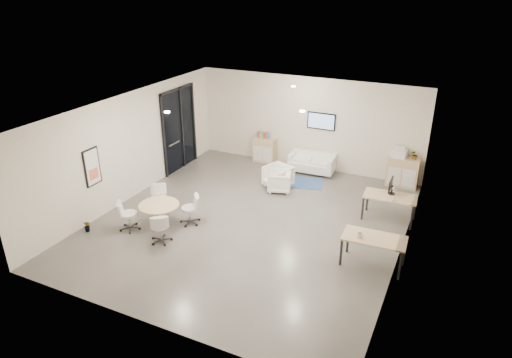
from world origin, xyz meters
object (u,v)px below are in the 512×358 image
object	(u,v)px
desk_rear	(390,198)
armchair_right	(278,175)
armchair_left	(279,180)
round_table	(159,207)
loveseat	(312,163)
desk_front	(374,240)
sideboard_right	(403,172)
sideboard_left	(265,150)

from	to	relation	value
desk_rear	armchair_right	bearing A→B (deg)	165.83
armchair_left	desk_rear	size ratio (longest dim) A/B	0.50
round_table	loveseat	bearing A→B (deg)	65.00
desk_front	round_table	distance (m)	5.64
sideboard_right	round_table	world-z (taller)	sideboard_right
armchair_right	desk_front	bearing A→B (deg)	-20.73
sideboard_right	round_table	xyz separation A→B (m)	(-5.51, -5.50, 0.09)
armchair_left	sideboard_right	bearing A→B (deg)	103.00
round_table	sideboard_left	bearing A→B (deg)	83.55
sideboard_left	round_table	distance (m)	5.56
sideboard_right	desk_front	bearing A→B (deg)	-88.81
armchair_right	desk_front	distance (m)	4.83
armchair_left	armchair_right	xyz separation A→B (m)	(-0.15, 0.26, 0.03)
sideboard_right	armchair_left	world-z (taller)	sideboard_right
armchair_right	desk_rear	distance (m)	3.71
sideboard_right	round_table	distance (m)	7.78
loveseat	desk_rear	distance (m)	3.85
desk_front	armchair_left	bearing A→B (deg)	138.64
sideboard_left	round_table	xyz separation A→B (m)	(-0.62, -5.52, 0.11)
sideboard_right	desk_rear	bearing A→B (deg)	-89.33
armchair_left	desk_front	xyz separation A→B (m)	(3.55, -2.84, 0.31)
loveseat	desk_rear	bearing A→B (deg)	-40.58
sideboard_left	loveseat	bearing A→B (deg)	-4.78
loveseat	armchair_left	size ratio (longest dim) A/B	2.21
sideboard_left	loveseat	world-z (taller)	sideboard_left
round_table	sideboard_right	bearing A→B (deg)	44.93
sideboard_left	armchair_right	size ratio (longest dim) A/B	1.16
armchair_right	desk_rear	xyz separation A→B (m)	(3.63, -0.69, 0.27)
sideboard_left	armchair_right	bearing A→B (deg)	-54.59
loveseat	desk_front	bearing A→B (deg)	-59.73
sideboard_left	sideboard_right	bearing A→B (deg)	-0.28
sideboard_left	desk_rear	world-z (taller)	sideboard_left
armchair_left	desk_rear	xyz separation A→B (m)	(3.48, -0.43, 0.30)
sideboard_left	armchair_left	world-z (taller)	sideboard_left
desk_front	armchair_right	bearing A→B (deg)	137.34
armchair_left	desk_rear	bearing A→B (deg)	65.33
sideboard_right	armchair_left	xyz separation A→B (m)	(-3.45, -2.04, -0.12)
armchair_right	round_table	world-z (taller)	armchair_right
sideboard_right	desk_front	size ratio (longest dim) A/B	0.66
sideboard_right	armchair_right	bearing A→B (deg)	-153.69
armchair_right	desk_front	size ratio (longest dim) A/B	0.53
sideboard_right	armchair_right	xyz separation A→B (m)	(-3.60, -1.78, -0.09)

